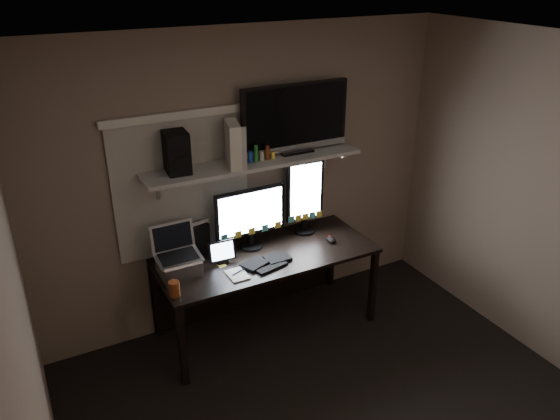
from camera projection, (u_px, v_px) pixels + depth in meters
ceiling at (396, 61)px, 2.58m from camera, size 3.60×3.60×0.00m
back_wall at (246, 180)px, 4.56m from camera, size 3.60×0.00×3.60m
left_wall at (38, 390)px, 2.36m from camera, size 0.00×3.60×3.60m
window_blinds at (183, 187)px, 4.29m from camera, size 1.10×0.02×1.10m
desk at (260, 266)px, 4.65m from camera, size 1.80×0.75×0.73m
wall_shelf at (254, 162)px, 4.33m from camera, size 1.80×0.35×0.03m
monitor_landscape at (250, 218)px, 4.47m from camera, size 0.62×0.08×0.54m
monitor_portrait at (305, 196)px, 4.70m from camera, size 0.34×0.08×0.68m
keyboard at (266, 261)px, 4.35m from camera, size 0.43×0.24×0.02m
mouse at (331, 239)px, 4.66m from camera, size 0.10×0.12×0.04m
notepad at (237, 275)px, 4.17m from camera, size 0.14×0.20×0.01m
tablet at (222, 252)px, 4.32m from camera, size 0.22×0.10×0.19m
file_sorter at (195, 239)px, 4.42m from camera, size 0.24×0.14×0.28m
laptop at (178, 253)px, 4.11m from camera, size 0.34×0.28×0.38m
cup at (174, 289)px, 3.90m from camera, size 0.08×0.08×0.12m
sticky_notes at (241, 266)px, 4.30m from camera, size 0.29×0.23×0.00m
tv at (295, 119)px, 4.40m from camera, size 0.94×0.17×0.56m
game_console at (233, 144)px, 4.15m from camera, size 0.15×0.30×0.34m
speaker at (177, 152)px, 4.02m from camera, size 0.19×0.22×0.31m
bottles at (259, 153)px, 4.28m from camera, size 0.20×0.06×0.13m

